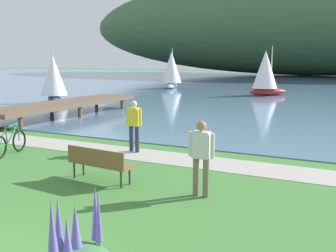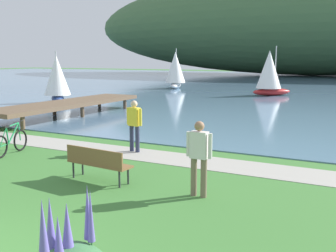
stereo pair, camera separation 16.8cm
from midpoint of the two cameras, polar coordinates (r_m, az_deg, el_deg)
The scene contains 11 objects.
bay_water at distance 52.75m, azimuth 21.60°, elevation 5.58°, with size 180.00×80.00×0.04m, color #5B7F9E.
distant_hillside at distance 77.87m, azimuth 20.36°, elevation 13.76°, with size 89.62×28.00×19.03m, color #42663D.
shoreline_path at distance 12.48m, azimuth 0.91°, elevation -4.60°, with size 60.00×1.50×0.01m, color #A39E93.
park_bench_near_camera at distance 10.19m, azimuth -9.50°, elevation -4.99°, with size 1.84×0.64×0.88m.
bicycle_leaning_near_bench at distance 13.85m, azimuth -21.10°, elevation -2.16°, with size 0.47×1.74×1.01m.
person_at_shoreline at distance 13.19m, azimuth -4.43°, elevation 0.46°, with size 0.61×0.26×1.71m.
person_on_the_grass at distance 8.92m, azimuth 4.96°, elevation -3.96°, with size 0.61×0.22×1.71m.
sailboat_nearest_to_shore at distance 34.16m, azimuth 14.34°, elevation 7.38°, with size 3.23×3.21×4.03m.
sailboat_mid_bay at distance 41.06m, azimuth 1.18°, elevation 7.99°, with size 2.59×3.57×4.04m.
sailboat_toward_hillside at distance 28.85m, azimuth -15.33°, elevation 6.54°, with size 2.83×2.85×3.55m.
pier_dock at distance 21.94m, azimuth -13.82°, elevation 3.08°, with size 2.40×10.00×0.80m.
Camera 2 is at (5.47, -3.02, 3.06)m, focal length 42.95 mm.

